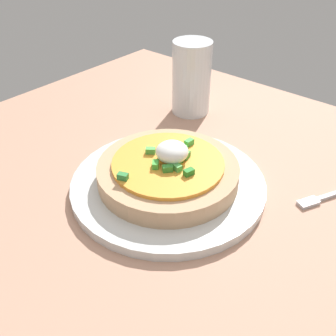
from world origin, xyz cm
name	(u,v)px	position (x,y,z in cm)	size (l,w,h in cm)	color
dining_table	(238,200)	(0.00, 0.00, 1.53)	(98.64, 66.94, 3.06)	tan
plate	(168,184)	(-7.88, -5.51, 3.71)	(26.13, 26.13, 1.31)	silver
pizza	(168,170)	(-7.88, -5.48, 5.95)	(18.79, 18.79, 5.64)	tan
cup_near	(191,80)	(-19.43, 14.35, 9.06)	(6.77, 6.77, 12.77)	silver
fork	(326,197)	(9.41, 6.24, 3.31)	(5.53, 9.91, 0.50)	#B7B7BC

